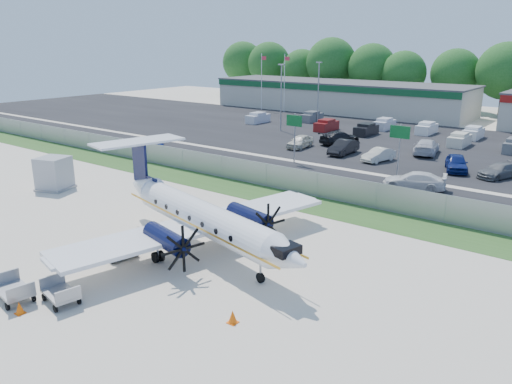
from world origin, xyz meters
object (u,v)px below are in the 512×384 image
Objects in this scene: baggage_cart_far at (14,290)px; baggage_cart_near at (61,293)px; service_container at (54,174)px; aircraft at (201,216)px; pushback_tug at (118,246)px.

baggage_cart_near is at bearing 31.50° from baggage_cart_far.
baggage_cart_far reaches higher than baggage_cart_near.
baggage_cart_near is at bearing -30.95° from service_container.
aircraft is 8.81m from baggage_cart_near.
service_container is (-18.60, 1.97, -0.83)m from aircraft.
baggage_cart_far is (0.31, -6.29, -0.07)m from pushback_tug.
aircraft reaches higher than baggage_cart_near.
pushback_tug is 5.57m from baggage_cart_near.
baggage_cart_far is 0.74× the size of service_container.
baggage_cart_near is 2.31m from baggage_cart_far.
pushback_tug reaches higher than baggage_cart_near.
service_container reaches higher than baggage_cart_near.
aircraft reaches higher than service_container.
baggage_cart_near is at bearing -65.78° from pushback_tug.
pushback_tug is at bearing -132.49° from aircraft.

